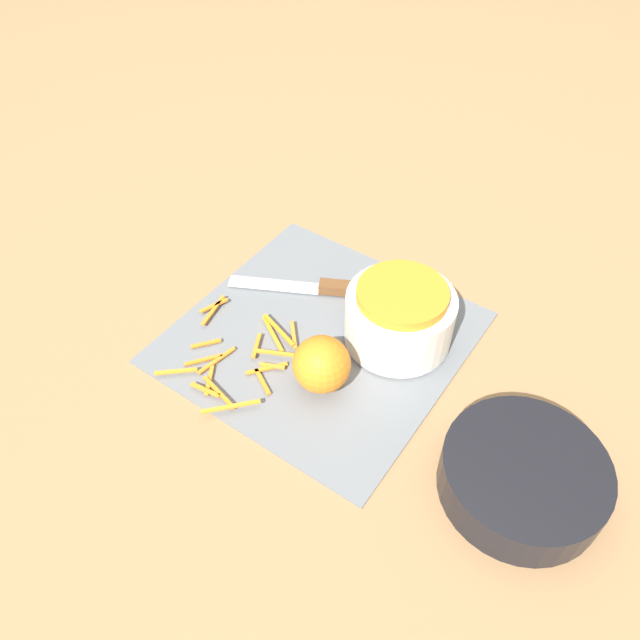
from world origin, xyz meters
name	(u,v)px	position (x,y,z in m)	size (l,w,h in m)	color
ground_plane	(320,338)	(0.00, 0.00, 0.00)	(4.00, 4.00, 0.00)	#9E754C
cutting_board	(320,336)	(0.00, 0.00, 0.00)	(0.36, 0.37, 0.01)	slate
bowl_speckled	(400,315)	(-0.06, 0.09, 0.05)	(0.15, 0.15, 0.09)	silver
bowl_dark	(523,477)	(0.06, 0.31, 0.03)	(0.18, 0.18, 0.05)	black
knife	(337,288)	(-0.09, -0.03, 0.01)	(0.13, 0.22, 0.02)	brown
orange_left	(322,364)	(0.07, 0.05, 0.04)	(0.07, 0.07, 0.07)	orange
peel_pile	(238,357)	(0.10, -0.06, 0.01)	(0.19, 0.17, 0.01)	orange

